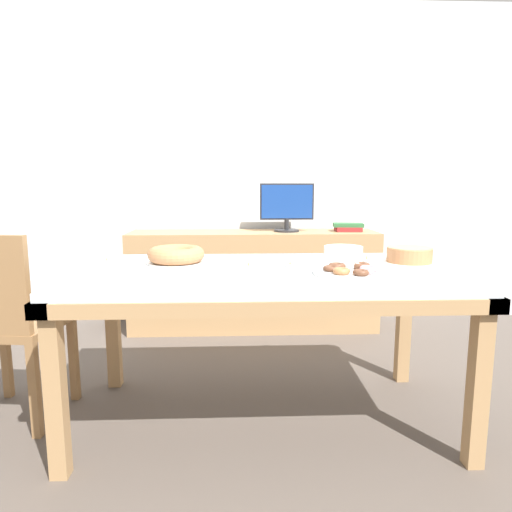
# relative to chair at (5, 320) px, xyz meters

# --- Properties ---
(ground_plane) EXTENTS (12.00, 12.00, 0.00)m
(ground_plane) POSITION_rel_chair_xyz_m (1.23, -0.01, -0.52)
(ground_plane) COLOR #564C44
(wall_back) EXTENTS (8.00, 0.10, 2.60)m
(wall_back) POSITION_rel_chair_xyz_m (1.23, 1.76, 0.78)
(wall_back) COLOR silver
(wall_back) RESTS_ON ground
(dining_table) EXTENTS (1.81, 0.96, 0.76)m
(dining_table) POSITION_rel_chair_xyz_m (1.23, -0.01, 0.15)
(dining_table) COLOR silver
(dining_table) RESTS_ON ground
(chair) EXTENTS (0.47, 0.47, 0.94)m
(chair) POSITION_rel_chair_xyz_m (0.00, 0.00, 0.00)
(chair) COLOR olive
(chair) RESTS_ON ground
(sideboard) EXTENTS (1.95, 0.44, 0.78)m
(sideboard) POSITION_rel_chair_xyz_m (1.23, 1.46, -0.13)
(sideboard) COLOR tan
(sideboard) RESTS_ON ground
(computer_monitor) EXTENTS (0.42, 0.20, 0.38)m
(computer_monitor) POSITION_rel_chair_xyz_m (1.50, 1.46, 0.45)
(computer_monitor) COLOR #262628
(computer_monitor) RESTS_ON sideboard
(book_stack) EXTENTS (0.25, 0.17, 0.06)m
(book_stack) POSITION_rel_chair_xyz_m (1.99, 1.46, 0.29)
(book_stack) COLOR maroon
(book_stack) RESTS_ON sideboard
(cake_chocolate_round) EXTENTS (0.31, 0.31, 0.09)m
(cake_chocolate_round) POSITION_rel_chair_xyz_m (1.96, 0.08, 0.28)
(cake_chocolate_round) COLOR white
(cake_chocolate_round) RESTS_ON dining_table
(cake_golden_bundt) EXTENTS (0.28, 0.28, 0.09)m
(cake_golden_bundt) POSITION_rel_chair_xyz_m (0.80, 0.12, 0.28)
(cake_golden_bundt) COLOR white
(cake_golden_bundt) RESTS_ON dining_table
(pastry_platter) EXTENTS (0.34, 0.34, 0.04)m
(pastry_platter) POSITION_rel_chair_xyz_m (1.61, -0.16, 0.25)
(pastry_platter) COLOR white
(pastry_platter) RESTS_ON dining_table
(plate_stack) EXTENTS (0.21, 0.21, 0.06)m
(plate_stack) POSITION_rel_chair_xyz_m (1.68, 0.31, 0.27)
(plate_stack) COLOR white
(plate_stack) RESTS_ON dining_table
(tealight_centre) EXTENTS (0.04, 0.04, 0.04)m
(tealight_centre) POSITION_rel_chair_xyz_m (0.45, 0.15, 0.25)
(tealight_centre) COLOR silver
(tealight_centre) RESTS_ON dining_table
(tealight_near_cakes) EXTENTS (0.04, 0.04, 0.04)m
(tealight_near_cakes) POSITION_rel_chair_xyz_m (1.77, 0.16, 0.25)
(tealight_near_cakes) COLOR silver
(tealight_near_cakes) RESTS_ON dining_table
(tealight_left_edge) EXTENTS (0.04, 0.04, 0.04)m
(tealight_left_edge) POSITION_rel_chair_xyz_m (1.36, 0.01, 0.25)
(tealight_left_edge) COLOR silver
(tealight_left_edge) RESTS_ON dining_table
(tealight_near_front) EXTENTS (0.04, 0.04, 0.04)m
(tealight_near_front) POSITION_rel_chair_xyz_m (1.16, -0.02, 0.25)
(tealight_near_front) COLOR silver
(tealight_near_front) RESTS_ON dining_table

